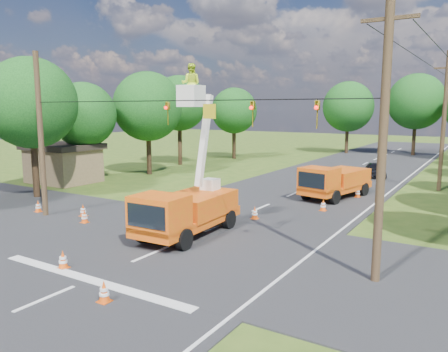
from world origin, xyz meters
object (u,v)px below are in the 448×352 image
Objects in this scene: traffic_cone_7 at (358,192)px; pole_right_mid at (444,121)px; tree_left_b at (31,103)px; tree_left_e at (179,103)px; traffic_cone_2 at (255,213)px; tree_far_a at (348,107)px; traffic_cone_4 at (84,217)px; ground_worker at (142,218)px; tree_left_f at (234,111)px; traffic_cone_1 at (104,292)px; pole_right_near at (383,135)px; traffic_cone_3 at (323,205)px; tree_far_b at (416,102)px; traffic_cone_6 at (38,206)px; traffic_cone_0 at (63,260)px; tree_left_d at (148,107)px; shed at (63,162)px; tree_left_c at (83,115)px; bucket_truck at (187,201)px; pole_left at (41,136)px; distant_car at (375,170)px; traffic_cone_5 at (83,210)px; second_truck at (334,181)px.

pole_right_mid is (4.39, 5.71, 4.75)m from traffic_cone_7.
tree_left_e reaches higher than tree_left_b.
tree_far_a is (-5.91, 37.55, 5.83)m from traffic_cone_2.
traffic_cone_4 is at bearing -64.50° from tree_left_e.
tree_left_f is at bearing 96.32° from ground_worker.
ground_worker is at bearing -66.86° from tree_left_f.
pole_right_near reaches higher than traffic_cone_1.
traffic_cone_3 is 36.32m from tree_far_b.
traffic_cone_6 is (-12.28, 6.43, 0.00)m from traffic_cone_1.
tree_far_b reaches higher than pole_right_mid.
traffic_cone_3 is at bearing 69.89° from traffic_cone_0.
tree_left_d is at bearing 123.61° from traffic_cone_0.
traffic_cone_3 is 35.27m from tree_far_a.
shed is at bearing -110.38° from tree_far_a.
tree_left_c is at bearing 140.27° from traffic_cone_1.
tree_left_d is 1.10× the size of tree_left_f.
bucket_truck is 0.80× the size of pole_right_mid.
tree_left_f is at bearing 100.02° from pole_left.
traffic_cone_4 is 0.08× the size of tree_left_b.
pole_right_near is 1.06× the size of tree_left_e.
bucket_truck is 11.27× the size of traffic_cone_6.
distant_car is 0.42× the size of pole_left.
traffic_cone_1 is at bearing -74.90° from ground_worker.
traffic_cone_5 is 4.70m from pole_left.
traffic_cone_3 is (3.77, 8.30, -1.35)m from bucket_truck.
ground_worker is 6.61m from traffic_cone_2.
traffic_cone_4 is 14.50m from tree_left_c.
pole_right_mid is (10.24, 20.57, 4.09)m from ground_worker.
ground_worker is 11.13m from traffic_cone_3.
tree_far_b is (-5.50, 25.00, 1.70)m from pole_right_mid.
traffic_cone_2 and traffic_cone_5 have the same top height.
distant_car is 9.99m from traffic_cone_7.
second_truck is 0.61× the size of tree_far_b.
ground_worker is 18.14m from tree_left_c.
tree_left_f is at bearing 122.61° from traffic_cone_2.
tree_left_b is at bearing -83.10° from tree_left_e.
tree_left_f is (-17.81, 5.79, 5.05)m from distant_car.
tree_far_a is at bearing 120.41° from pole_right_mid.
distant_car is 20.78m from tree_left_e.
ground_worker is 14.27m from tree_left_b.
tree_far_a is at bearing 93.87° from traffic_cone_0.
second_truck is 18.71m from traffic_cone_0.
shed reaches higher than second_truck.
pole_right_near is (4.39, -14.29, 4.75)m from traffic_cone_7.
tree_far_a is 8.27m from tree_far_b.
pole_right_near is at bearing -72.57° from tree_far_a.
traffic_cone_6 is 0.08× the size of tree_left_f.
traffic_cone_3 is 19.90m from tree_left_b.
tree_far_a is at bearing 60.67° from tree_left_e.
pole_right_near is at bearing 25.64° from traffic_cone_0.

